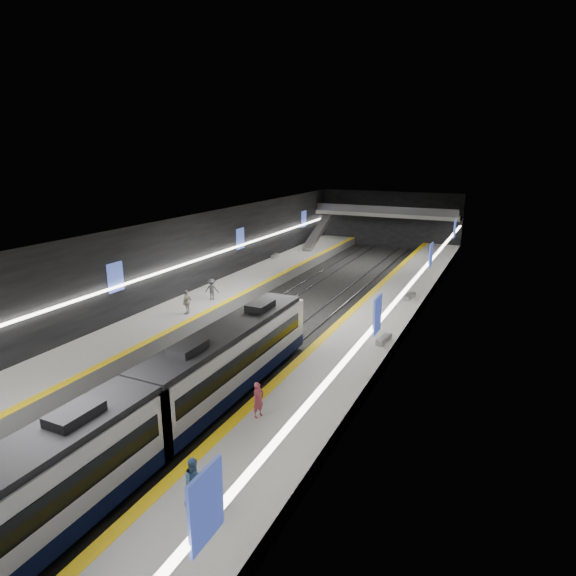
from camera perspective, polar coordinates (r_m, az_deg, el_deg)
The scene contains 25 objects.
ground at distance 39.84m, azimuth -0.61°, elevation -3.89°, with size 70.00×70.00×0.00m, color black.
ceiling at distance 37.88m, azimuth -0.65°, elevation 7.56°, with size 20.00×70.00×0.04m, color beige.
wall_left at distance 43.86m, azimuth -12.47°, elevation 3.03°, with size 0.04×70.00×8.00m, color black.
wall_right at distance 35.59m, azimuth 14.00°, elevation -0.06°, with size 0.04×70.00×8.00m, color black.
wall_back at distance 71.26m, azimuth 11.92°, elevation 7.94°, with size 20.00×0.04×8.00m, color black.
platform_left at distance 43.33m, azimuth -9.57°, elevation -1.77°, with size 5.00×70.00×1.00m, color slate.
tile_surface_left at distance 43.18m, azimuth -9.60°, elevation -1.13°, with size 5.00×70.00×0.02m, color #9F9F9A.
tactile_strip_left at distance 41.99m, azimuth -7.13°, elevation -1.50°, with size 0.60×70.00×0.02m, color yellow.
platform_right at distance 37.20m, azimuth 9.87°, elevation -4.80°, with size 5.00×70.00×1.00m, color slate.
tile_surface_right at distance 37.03m, azimuth 9.90°, elevation -4.06°, with size 5.00×70.00×0.02m, color #9F9F9A.
tactile_strip_right at distance 37.61m, azimuth 6.68°, elevation -3.58°, with size 0.60×70.00×0.02m, color yellow.
rails at distance 39.82m, azimuth -0.61°, elevation -3.81°, with size 6.52×70.00×0.12m.
train at distance 23.00m, azimuth -16.80°, elevation -14.33°, with size 2.69×29.42×3.60m.
ad_posters at distance 39.43m, azimuth 0.01°, elevation 2.72°, with size 19.94×53.50×2.20m.
cove_light_left at distance 43.79m, azimuth -12.25°, elevation 2.75°, with size 0.25×68.60×0.12m, color white.
cove_light_right at distance 35.68m, azimuth 13.67°, elevation -0.34°, with size 0.25×68.60×0.12m, color white.
mezzanine_bridge at distance 69.13m, azimuth 11.55°, elevation 8.59°, with size 20.00×3.00×1.50m.
escalator at distance 65.17m, azimuth 3.49°, elevation 6.55°, with size 1.20×8.00×0.60m, color #99999E.
bench_left_far at distance 58.49m, azimuth -1.57°, elevation 3.80°, with size 0.47×1.70×0.41m, color #99999E.
bench_right_near at distance 33.42m, azimuth 11.29°, elevation -6.00°, with size 0.48×1.74×0.43m, color #99999E.
bench_right_far at distance 43.57m, azimuth 14.23°, elevation -0.96°, with size 0.49×1.78×0.43m, color #99999E.
passenger_right_a at distance 23.97m, azimuth -3.54°, elevation -13.11°, with size 0.66×0.43×1.80m, color #B64456.
passenger_right_b at distance 19.20m, azimuth -10.99°, elevation -21.58°, with size 0.90×0.70×1.86m, color #4D74A7.
passenger_left_a at distance 38.91m, azimuth -11.87°, elevation -1.68°, with size 1.14×0.47×1.94m, color #B8B0A8.
passenger_left_b at distance 42.29m, azimuth -9.01°, elevation -0.17°, with size 1.20×0.69×1.86m, color #404248.
Camera 1 is at (16.44, -33.67, 13.54)m, focal length 30.00 mm.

